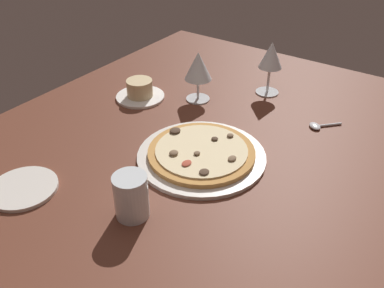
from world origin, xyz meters
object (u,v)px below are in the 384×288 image
ramekin_on_saucer (140,91)px  wine_glass_near (198,67)px  side_plate (23,188)px  wine_glass_far (271,57)px  water_glass (132,199)px  spoon (318,126)px  pizza_main (202,154)px

ramekin_on_saucer → wine_glass_near: bearing=-58.4°
side_plate → wine_glass_far: bearing=-17.5°
wine_glass_near → side_plate: wine_glass_near is taller
wine_glass_far → wine_glass_near: size_ratio=1.09×
ramekin_on_saucer → side_plate: size_ratio=0.99×
water_glass → spoon: water_glass is taller
ramekin_on_saucer → side_plate: (-48.96, -7.48, -1.90)cm
wine_glass_far → wine_glass_near: wine_glass_far is taller
wine_glass_near → ramekin_on_saucer: bearing=121.6°
spoon → wine_glass_near: bearing=98.4°
wine_glass_far → water_glass: 67.29cm
wine_glass_far → spoon: (-11.05, -21.24, -11.60)cm
pizza_main → spoon: bearing=-31.5°
pizza_main → ramekin_on_saucer: size_ratio=2.12×
water_glass → spoon: (55.76, -19.36, -3.80)cm
wine_glass_far → water_glass: size_ratio=1.71×
pizza_main → wine_glass_near: (25.19, 18.16, 9.57)cm
wine_glass_near → wine_glass_far: bearing=-43.5°
water_glass → spoon: bearing=-19.1°
wine_glass_near → water_glass: wine_glass_near is taller
wine_glass_near → water_glass: 53.66cm
wine_glass_far → wine_glass_near: 22.85cm
water_glass → pizza_main: bearing=-1.3°
pizza_main → spoon: (30.67, -18.79, -0.70)cm
ramekin_on_saucer → wine_glass_near: 19.98cm
side_plate → pizza_main: bearing=-38.1°
side_plate → spoon: bearing=-35.1°
wine_glass_near → water_glass: bearing=-160.7°
wine_glass_far → wine_glass_near: (-16.53, 15.71, -1.33)cm
water_glass → ramekin_on_saucer: bearing=39.0°
wine_glass_near → spoon: 38.74cm
spoon → water_glass: bearing=160.9°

